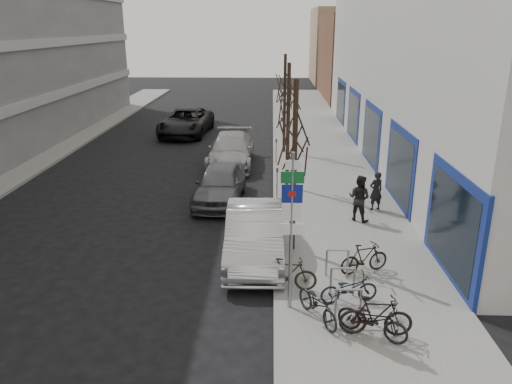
# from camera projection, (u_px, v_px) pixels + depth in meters

# --- Properties ---
(ground) EXTENTS (120.00, 120.00, 0.00)m
(ground) POSITION_uv_depth(u_px,v_px,m) (196.00, 310.00, 12.82)
(ground) COLOR black
(ground) RESTS_ON ground
(sidewalk_east) EXTENTS (5.00, 70.00, 0.15)m
(sidewalk_east) POSITION_uv_depth(u_px,v_px,m) (330.00, 188.00, 22.14)
(sidewalk_east) COLOR slate
(sidewalk_east) RESTS_ON ground
(brick_building_far) EXTENTS (12.00, 14.00, 8.00)m
(brick_building_far) POSITION_uv_depth(u_px,v_px,m) (385.00, 57.00, 49.06)
(brick_building_far) COLOR brown
(brick_building_far) RESTS_ON ground
(tan_building_far) EXTENTS (13.00, 12.00, 9.00)m
(tan_building_far) POSITION_uv_depth(u_px,v_px,m) (364.00, 46.00, 63.10)
(tan_building_far) COLOR #937A5B
(tan_building_far) RESTS_ON ground
(highway_sign_pole) EXTENTS (0.55, 0.10, 4.20)m
(highway_sign_pole) POSITION_uv_depth(u_px,v_px,m) (291.00, 223.00, 11.96)
(highway_sign_pole) COLOR gray
(highway_sign_pole) RESTS_ON ground
(bike_rack) EXTENTS (0.66, 2.26, 0.83)m
(bike_rack) POSITION_uv_depth(u_px,v_px,m) (342.00, 278.00, 13.06)
(bike_rack) COLOR gray
(bike_rack) RESTS_ON sidewalk_east
(tree_near) EXTENTS (1.80, 1.80, 5.50)m
(tree_near) POSITION_uv_depth(u_px,v_px,m) (295.00, 127.00, 14.75)
(tree_near) COLOR black
(tree_near) RESTS_ON ground
(tree_mid) EXTENTS (1.80, 1.80, 5.50)m
(tree_mid) POSITION_uv_depth(u_px,v_px,m) (289.00, 97.00, 20.91)
(tree_mid) COLOR black
(tree_mid) RESTS_ON ground
(tree_far) EXTENTS (1.80, 1.80, 5.50)m
(tree_far) POSITION_uv_depth(u_px,v_px,m) (285.00, 81.00, 27.07)
(tree_far) COLOR black
(tree_far) RESTS_ON ground
(meter_front) EXTENTS (0.10, 0.08, 1.27)m
(meter_front) POSITION_uv_depth(u_px,v_px,m) (279.00, 232.00, 15.31)
(meter_front) COLOR gray
(meter_front) RESTS_ON sidewalk_east
(meter_mid) EXTENTS (0.10, 0.08, 1.27)m
(meter_mid) POSITION_uv_depth(u_px,v_px,m) (277.00, 180.00, 20.52)
(meter_mid) COLOR gray
(meter_mid) RESTS_ON sidewalk_east
(meter_back) EXTENTS (0.10, 0.08, 1.27)m
(meter_back) POSITION_uv_depth(u_px,v_px,m) (276.00, 148.00, 25.73)
(meter_back) COLOR gray
(meter_back) RESTS_ON sidewalk_east
(bike_near_left) EXTENTS (1.22, 1.71, 1.02)m
(bike_near_left) POSITION_uv_depth(u_px,v_px,m) (318.00, 301.00, 11.98)
(bike_near_left) COLOR black
(bike_near_left) RESTS_ON sidewalk_east
(bike_near_right) EXTENTS (1.71, 0.57, 1.03)m
(bike_near_right) POSITION_uv_depth(u_px,v_px,m) (376.00, 316.00, 11.38)
(bike_near_right) COLOR black
(bike_near_right) RESTS_ON sidewalk_east
(bike_mid_curb) EXTENTS (1.58, 0.76, 0.93)m
(bike_mid_curb) POSITION_uv_depth(u_px,v_px,m) (349.00, 286.00, 12.76)
(bike_mid_curb) COLOR black
(bike_mid_curb) RESTS_ON sidewalk_east
(bike_mid_inner) EXTENTS (1.59, 0.52, 0.96)m
(bike_mid_inner) POSITION_uv_depth(u_px,v_px,m) (288.00, 274.00, 13.35)
(bike_mid_inner) COLOR black
(bike_mid_inner) RESTS_ON sidewalk_east
(bike_far_curb) EXTENTS (1.71, 1.28, 1.03)m
(bike_far_curb) POSITION_uv_depth(u_px,v_px,m) (373.00, 316.00, 11.35)
(bike_far_curb) COLOR black
(bike_far_curb) RESTS_ON sidewalk_east
(bike_far_inner) EXTENTS (1.60, 0.98, 0.93)m
(bike_far_inner) POSITION_uv_depth(u_px,v_px,m) (364.00, 258.00, 14.31)
(bike_far_inner) COLOR black
(bike_far_inner) RESTS_ON sidewalk_east
(parked_car_front) EXTENTS (1.84, 4.98, 1.63)m
(parked_car_front) POSITION_uv_depth(u_px,v_px,m) (254.00, 234.00, 15.45)
(parked_car_front) COLOR #B9B9BE
(parked_car_front) RESTS_ON ground
(parked_car_mid) EXTENTS (2.07, 4.65, 1.56)m
(parked_car_mid) POSITION_uv_depth(u_px,v_px,m) (220.00, 184.00, 20.44)
(parked_car_mid) COLOR #535258
(parked_car_mid) RESTS_ON ground
(parked_car_back) EXTENTS (2.27, 5.57, 1.62)m
(parked_car_back) POSITION_uv_depth(u_px,v_px,m) (231.00, 150.00, 25.80)
(parked_car_back) COLOR #98979C
(parked_car_back) RESTS_ON ground
(lane_car) EXTENTS (3.27, 6.35, 1.71)m
(lane_car) POSITION_uv_depth(u_px,v_px,m) (186.00, 122.00, 33.18)
(lane_car) COLOR black
(lane_car) RESTS_ON ground
(pedestrian_near) EXTENTS (0.65, 0.54, 1.53)m
(pedestrian_near) POSITION_uv_depth(u_px,v_px,m) (376.00, 191.00, 19.13)
(pedestrian_near) COLOR black
(pedestrian_near) RESTS_ON sidewalk_east
(pedestrian_far) EXTENTS (0.77, 0.71, 1.73)m
(pedestrian_far) POSITION_uv_depth(u_px,v_px,m) (359.00, 198.00, 18.07)
(pedestrian_far) COLOR black
(pedestrian_far) RESTS_ON sidewalk_east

